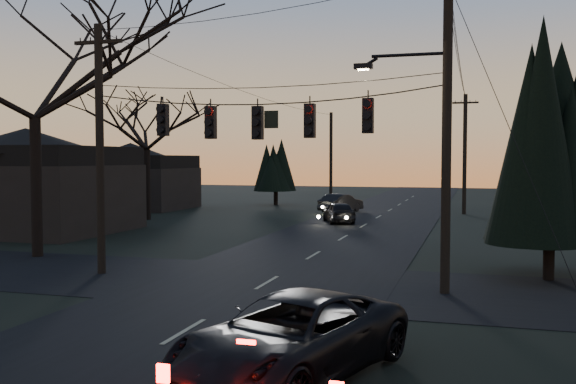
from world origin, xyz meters
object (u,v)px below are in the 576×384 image
(bare_tree_left, at_px, (34,62))
(evergreen_right, at_px, (551,143))
(suv_near, at_px, (292,338))
(sedan_oncoming_b, at_px, (341,203))
(utility_pole_left, at_px, (102,274))
(utility_pole_far_r, at_px, (464,214))
(sedan_oncoming_a, at_px, (339,212))
(utility_pole_far_l, at_px, (331,203))
(utility_pole_right, at_px, (445,293))

(bare_tree_left, distance_m, evergreen_right, 19.58)
(bare_tree_left, relative_size, suv_near, 2.13)
(sedan_oncoming_b, bearing_deg, utility_pole_left, 105.84)
(utility_pole_left, xyz_separation_m, suv_near, (9.20, -8.20, 0.73))
(utility_pole_far_r, bearing_deg, evergreen_right, -82.81)
(bare_tree_left, distance_m, sedan_oncoming_a, 20.28)
(utility_pole_far_l, relative_size, bare_tree_left, 0.72)
(evergreen_right, relative_size, sedan_oncoming_b, 1.91)
(utility_pole_far_r, height_order, bare_tree_left, bare_tree_left)
(bare_tree_left, xyz_separation_m, evergreen_right, (19.29, 0.45, -3.32))
(sedan_oncoming_a, xyz_separation_m, sedan_oncoming_b, (-1.43, 7.52, 0.02))
(suv_near, bearing_deg, utility_pole_far_l, 120.87)
(utility_pole_left, height_order, sedan_oncoming_b, utility_pole_left)
(utility_pole_far_r, xyz_separation_m, suv_near, (-2.30, -36.20, 0.73))
(bare_tree_left, relative_size, sedan_oncoming_a, 2.92)
(utility_pole_far_r, distance_m, suv_near, 36.28)
(utility_pole_left, height_order, utility_pole_far_r, same)
(suv_near, height_order, sedan_oncoming_a, suv_near)
(utility_pole_right, relative_size, utility_pole_left, 1.18)
(suv_near, bearing_deg, utility_pole_left, 157.41)
(utility_pole_left, relative_size, utility_pole_far_l, 1.06)
(evergreen_right, distance_m, suv_near, 13.07)
(evergreen_right, bearing_deg, utility_pole_far_l, 113.98)
(sedan_oncoming_a, bearing_deg, utility_pole_right, 87.80)
(utility_pole_left, bearing_deg, sedan_oncoming_a, 77.69)
(evergreen_right, distance_m, sedan_oncoming_a, 19.74)
(utility_pole_far_r, bearing_deg, bare_tree_left, -122.47)
(utility_pole_right, bearing_deg, utility_pole_far_l, 107.72)
(utility_pole_far_r, relative_size, utility_pole_far_l, 1.06)
(utility_pole_far_r, bearing_deg, utility_pole_right, -90.00)
(bare_tree_left, bearing_deg, suv_near, -38.04)
(sedan_oncoming_b, bearing_deg, utility_pole_far_l, -51.07)
(bare_tree_left, height_order, suv_near, bare_tree_left)
(utility_pole_far_l, bearing_deg, utility_pole_left, -90.00)
(utility_pole_left, distance_m, evergreen_right, 15.62)
(suv_near, xyz_separation_m, sedan_oncoming_a, (-4.97, 27.60, -0.08))
(utility_pole_far_r, relative_size, evergreen_right, 1.09)
(utility_pole_far_r, relative_size, sedan_oncoming_a, 2.22)
(bare_tree_left, bearing_deg, utility_pole_far_l, 82.08)
(utility_pole_right, relative_size, suv_near, 1.91)
(sedan_oncoming_b, bearing_deg, evergreen_right, 138.19)
(utility_pole_far_r, height_order, sedan_oncoming_a, utility_pole_far_r)
(suv_near, relative_size, sedan_oncoming_b, 1.29)
(utility_pole_left, relative_size, sedan_oncoming_a, 2.22)
(utility_pole_left, relative_size, evergreen_right, 1.09)
(utility_pole_far_l, height_order, suv_near, utility_pole_far_l)
(utility_pole_far_l, height_order, bare_tree_left, bare_tree_left)
(utility_pole_left, height_order, bare_tree_left, bare_tree_left)
(utility_pole_far_l, distance_m, bare_tree_left, 34.58)
(utility_pole_far_r, distance_m, sedan_oncoming_a, 11.27)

